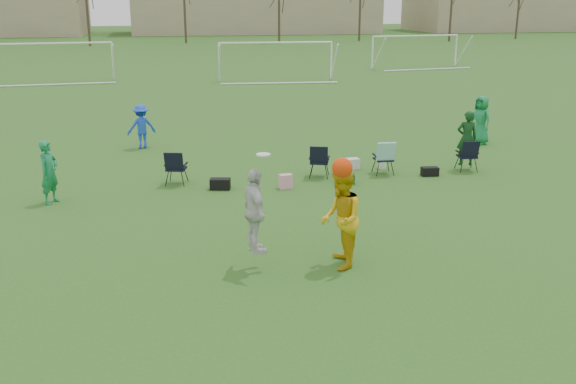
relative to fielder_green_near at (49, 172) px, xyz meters
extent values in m
plane|color=#2E591B|center=(6.36, -7.13, -0.82)|extent=(260.00, 260.00, 0.00)
imported|color=#168049|center=(0.00, 0.00, 0.00)|extent=(0.63, 0.71, 1.64)
imported|color=blue|center=(2.17, 6.09, -0.05)|extent=(1.11, 0.81, 1.54)
imported|color=#167F44|center=(14.14, 4.40, 0.05)|extent=(0.82, 1.00, 1.75)
imported|color=silver|center=(4.50, -5.25, 0.37)|extent=(0.55, 1.02, 1.65)
imported|color=gold|center=(6.14, -5.41, 0.16)|extent=(0.89, 1.06, 1.96)
sphere|color=red|center=(6.14, -5.41, 1.17)|extent=(0.39, 0.39, 0.39)
cylinder|color=white|center=(4.69, -5.19, 1.44)|extent=(0.27, 0.27, 0.03)
imported|color=#103C17|center=(11.94, 1.06, 0.17)|extent=(0.69, 0.53, 1.67)
cube|color=black|center=(4.36, 0.40, -0.67)|extent=(0.60, 0.41, 0.30)
cube|color=pink|center=(6.15, 0.11, -0.62)|extent=(0.37, 0.26, 0.40)
cube|color=#0E3611|center=(7.93, 0.25, -0.68)|extent=(0.49, 0.35, 0.28)
cube|color=silver|center=(8.58, 1.85, -0.66)|extent=(0.46, 0.35, 0.32)
cylinder|color=white|center=(9.49, 1.71, -0.67)|extent=(0.26, 0.26, 0.30)
cube|color=black|center=(10.60, 0.60, -0.69)|extent=(0.53, 0.31, 0.26)
cube|color=black|center=(3.21, 1.18, -0.34)|extent=(0.74, 0.74, 0.96)
cube|color=black|center=(7.36, 1.14, -0.34)|extent=(0.76, 0.76, 0.96)
cube|color=black|center=(9.32, 1.10, -0.34)|extent=(0.63, 0.63, 0.96)
cube|color=black|center=(11.94, 0.96, -0.34)|extent=(0.66, 0.66, 0.96)
cylinder|color=white|center=(0.00, 27.18, 0.38)|extent=(0.12, 0.12, 2.40)
cylinder|color=white|center=(-3.64, 26.87, 1.58)|extent=(7.28, 0.76, 0.12)
cylinder|color=white|center=(6.72, 25.12, 0.38)|extent=(0.12, 0.12, 2.40)
cylinder|color=white|center=(14.00, 24.61, 0.38)|extent=(0.12, 0.12, 2.40)
cylinder|color=white|center=(10.36, 24.87, 1.58)|extent=(7.29, 0.63, 0.12)
cylinder|color=white|center=(18.75, 30.36, 0.38)|extent=(0.12, 0.12, 2.40)
cylinder|color=white|center=(25.98, 31.37, 0.38)|extent=(0.12, 0.12, 2.40)
cylinder|color=white|center=(22.36, 30.87, 1.58)|extent=(7.25, 1.13, 0.12)
cylinder|color=#382B21|center=(17.36, 61.37, 3.68)|extent=(0.28, 0.28, 9.00)
cylinder|color=#382B21|center=(28.36, 64.37, 4.28)|extent=(0.28, 0.28, 10.20)
cylinder|color=#382B21|center=(50.36, 64.37, 3.68)|extent=(0.28, 0.28, 9.00)
camera|label=1|loc=(2.87, -16.61, 4.18)|focal=40.00mm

